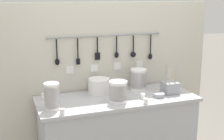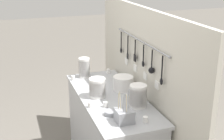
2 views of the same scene
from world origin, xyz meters
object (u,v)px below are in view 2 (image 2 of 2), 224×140
Objects in this scene: steel_mixing_bowl at (111,113)px; cup_by_caddy at (108,71)px; cup_back_right at (145,119)px; bowl_stack_tall_left at (84,68)px; cup_front_left at (73,78)px; plate_stack at (123,83)px; cup_back_left at (105,104)px; bowl_stack_back_corner at (138,96)px; cutlery_caddy at (124,116)px; cup_mid_row at (90,105)px; bowl_stack_nested_right at (97,88)px.

steel_mixing_bowl is 1.04m from cup_by_caddy.
bowl_stack_tall_left is at bearing -169.93° from cup_back_right.
cup_front_left and cup_back_right have the same top height.
plate_stack reaches higher than cup_back_right.
cup_back_left is (0.80, -0.01, -0.09)m from bowl_stack_tall_left.
steel_mixing_bowl is at bearing -75.11° from bowl_stack_back_corner.
cutlery_caddy is at bearing -44.00° from bowl_stack_back_corner.
bowl_stack_tall_left is at bearing 178.94° from steel_mixing_bowl.
bowl_stack_tall_left is 0.81× the size of cutlery_caddy.
cup_back_left is at bearing -42.52° from plate_stack.
cup_mid_row is (0.72, -0.00, 0.00)m from cup_front_left.
cup_back_left is 1.00× the size of cup_by_caddy.
bowl_stack_nested_right reaches higher than cup_mid_row.
cup_back_right is at bearing -11.51° from bowl_stack_back_corner.
bowl_stack_nested_right is 0.55m from cutlery_caddy.
bowl_stack_tall_left is at bearing 179.09° from cup_back_left.
bowl_stack_nested_right is at bearing -138.49° from bowl_stack_back_corner.
cutlery_caddy reaches higher than plate_stack.
cup_mid_row is (0.77, -0.14, -0.09)m from bowl_stack_tall_left.
cup_back_right is (0.61, 0.22, -0.07)m from bowl_stack_nested_right.
cup_mid_row is at bearing -106.17° from bowl_stack_back_corner.
bowl_stack_tall_left is (-0.89, -0.27, 0.01)m from bowl_stack_back_corner.
plate_stack is 4.12× the size of cup_by_caddy.
bowl_stack_nested_right is 3.79× the size of cup_by_caddy.
cup_back_right is (0.37, 0.22, 0.00)m from cup_back_left.
steel_mixing_bowl is 0.31m from cup_back_right.
cup_front_left is at bearing -135.75° from plate_stack.
cup_front_left reaches higher than steel_mixing_bowl.
cup_back_right is at bearing -4.01° from cup_by_caddy.
cup_mid_row is (-0.19, -0.13, 0.01)m from steel_mixing_bowl.
plate_stack is (-0.40, 0.01, -0.03)m from bowl_stack_back_corner.
cup_back_right and cup_by_caddy have the same top height.
bowl_stack_tall_left reaches higher than bowl_stack_back_corner.
cutlery_caddy is (0.63, -0.23, -0.01)m from plate_stack.
bowl_stack_tall_left is 0.81m from cup_back_left.
bowl_stack_back_corner is at bearing 168.49° from cup_back_right.
cup_back_right is (0.21, 0.23, 0.01)m from steel_mixing_bowl.
cup_mid_row is 0.91m from cup_by_caddy.
cup_by_caddy is (-0.80, 0.44, 0.00)m from cup_mid_row.
bowl_stack_nested_right is 3.79× the size of cup_back_right.
cutlery_caddy is (0.55, 0.06, -0.04)m from bowl_stack_nested_right.
bowl_stack_back_corner is 0.92m from cup_by_caddy.
cup_mid_row is at bearing -10.58° from bowl_stack_tall_left.
bowl_stack_nested_right is at bearing 147.76° from cup_mid_row.
bowl_stack_tall_left is 2.10× the size of steel_mixing_bowl.
bowl_stack_back_corner is at bearing 73.61° from cup_back_left.
cup_back_left is (0.32, -0.29, -0.05)m from plate_stack.
bowl_stack_tall_left is at bearing 110.02° from cup_front_left.
cup_back_left is at bearing -149.21° from cup_back_right.
cutlery_caddy is at bearing 28.97° from cup_mid_row.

